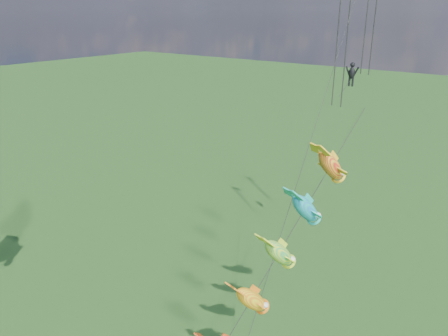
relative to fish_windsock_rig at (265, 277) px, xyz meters
The scene contains 3 objects.
ground 19.30m from the fish_windsock_rig, behind, with size 300.00×300.00×0.00m, color #0F370D.
fish_windsock_rig is the anchor object (origin of this frame).
parafoil_rig 17.61m from the fish_windsock_rig, 99.71° to the left, with size 1.79×17.55×27.47m.
Camera 1 is at (25.98, -13.51, 21.22)m, focal length 35.00 mm.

